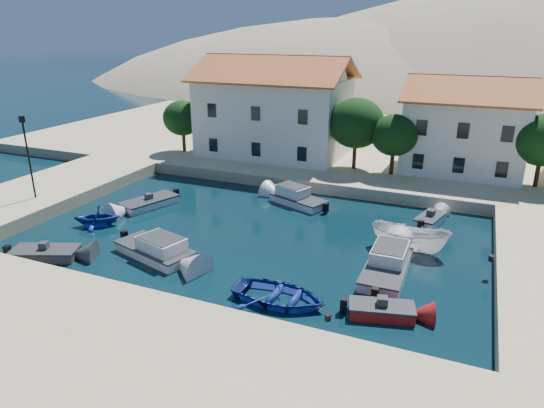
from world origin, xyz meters
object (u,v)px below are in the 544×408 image
(building_mid, at_px, (465,124))
(rowboat_south, at_px, (279,302))
(boat_east, at_px, (408,250))
(cabin_cruiser_east, at_px, (387,266))
(building_left, at_px, (274,105))
(lamppost, at_px, (27,149))
(cabin_cruiser_south, at_px, (154,249))

(building_mid, bearing_deg, rowboat_south, -105.41)
(building_mid, distance_m, boat_east, 18.13)
(rowboat_south, relative_size, cabin_cruiser_east, 0.90)
(building_left, height_order, lamppost, building_left)
(building_mid, bearing_deg, lamppost, -144.55)
(building_left, xyz_separation_m, cabin_cruiser_east, (15.31, -19.92, -5.46))
(cabin_cruiser_south, bearing_deg, cabin_cruiser_east, 29.25)
(cabin_cruiser_east, bearing_deg, boat_east, -11.40)
(cabin_cruiser_east, xyz_separation_m, boat_east, (0.73, 3.67, -0.48))
(cabin_cruiser_east, bearing_deg, cabin_cruiser_south, 103.17)
(building_left, distance_m, cabin_cruiser_south, 23.84)
(cabin_cruiser_south, bearing_deg, building_left, 110.16)
(lamppost, distance_m, cabin_cruiser_east, 27.15)
(building_mid, height_order, boat_east, building_mid)
(building_left, height_order, cabin_cruiser_south, building_left)
(building_left, relative_size, boat_east, 2.99)
(building_mid, height_order, cabin_cruiser_east, building_mid)
(building_left, relative_size, building_mid, 1.40)
(building_left, xyz_separation_m, cabin_cruiser_south, (1.71, -23.14, -5.46))
(building_mid, height_order, lamppost, building_mid)
(cabin_cruiser_south, bearing_deg, rowboat_south, 3.77)
(rowboat_south, relative_size, boat_east, 1.02)
(building_mid, xyz_separation_m, lamppost, (-29.50, -21.00, -0.47))
(building_mid, relative_size, lamppost, 1.69)
(building_left, bearing_deg, lamppost, -119.90)
(cabin_cruiser_south, height_order, rowboat_south, cabin_cruiser_south)
(lamppost, relative_size, rowboat_south, 1.24)
(building_mid, xyz_separation_m, boat_east, (-1.96, -17.25, -5.22))
(building_left, xyz_separation_m, boat_east, (16.04, -16.25, -5.94))
(building_left, distance_m, boat_east, 23.59)
(building_mid, xyz_separation_m, rowboat_south, (-7.19, -26.10, -5.22))
(lamppost, relative_size, cabin_cruiser_south, 1.09)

